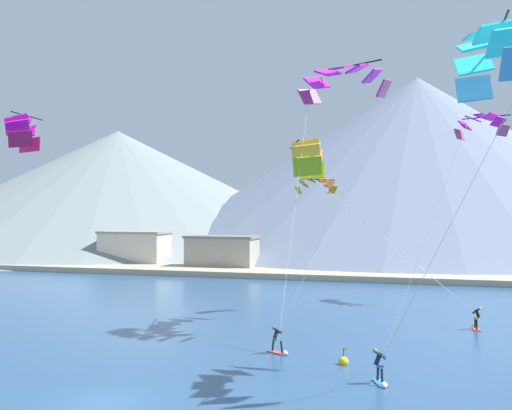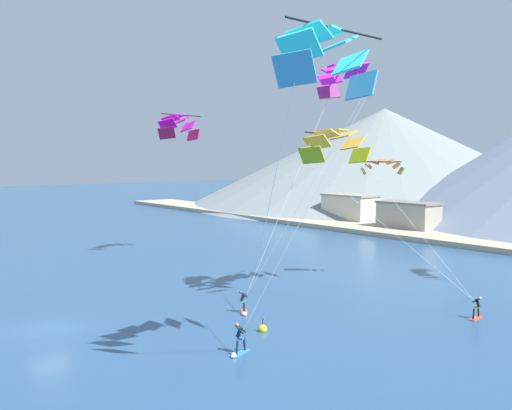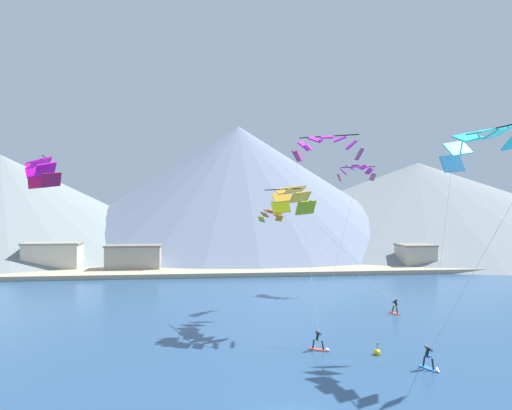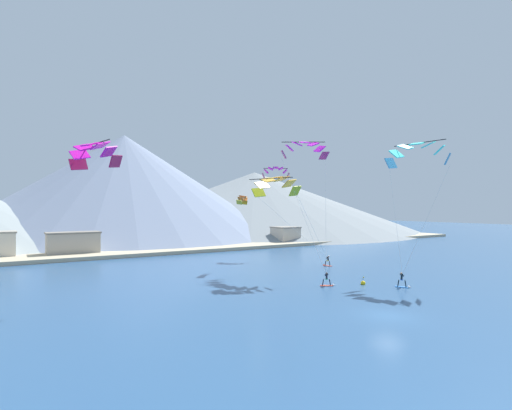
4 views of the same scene
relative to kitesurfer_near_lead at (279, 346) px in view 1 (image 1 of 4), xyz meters
The scene contains 16 objects.
ground_plane 12.86m from the kitesurfer_near_lead, 111.21° to the right, with size 400.00×400.00×0.00m, color navy.
kitesurfer_near_lead is the anchor object (origin of this frame).
kitesurfer_near_trail 16.08m from the kitesurfer_near_lead, 47.76° to the left, with size 0.68×1.78×1.66m.
kitesurfer_mid_center 8.38m from the kitesurfer_near_lead, 39.03° to the right, with size 1.02×1.76×1.80m.
parafoil_kite_near_lead 18.07m from the kitesurfer_near_lead, 71.14° to the left, with size 6.54×9.05×16.69m.
parafoil_kite_near_trail 15.17m from the kitesurfer_near_lead, 93.43° to the left, with size 13.43×7.91×12.00m.
parafoil_kite_mid_center 19.56m from the kitesurfer_near_lead, 17.30° to the right, with size 7.01×7.78×15.81m.
parafoil_kite_distant_high_outer 19.35m from the kitesurfer_near_lead, 95.16° to the left, with size 3.23×3.43×1.42m.
parafoil_kite_distant_low_drift 32.09m from the kitesurfer_near_lead, 66.61° to the left, with size 4.82×3.97×2.15m.
parafoil_kite_distant_mid_solo 29.07m from the kitesurfer_near_lead, 159.60° to the left, with size 4.42×6.23×2.86m.
race_marker_buoy 4.33m from the kitesurfer_near_lead, 20.91° to the right, with size 0.56×0.56×1.02m.
shoreline_strip 43.34m from the kitesurfer_near_lead, 96.16° to the left, with size 180.00×10.00×0.70m, color tan.
shore_building_harbour_front 58.60m from the kitesurfer_near_lead, 125.24° to the left, with size 9.24×5.02×4.91m.
shore_building_quay_east 50.04m from the kitesurfer_near_lead, 113.98° to the left, with size 9.13×4.33×4.55m.
mountain_peak_west_ridge 100.14m from the kitesurfer_near_lead, 123.74° to the left, with size 91.77×91.77×22.55m.
mountain_peak_east_shoulder 91.33m from the kitesurfer_near_lead, 89.72° to the left, with size 97.48×97.48×31.14m.
Camera 1 is at (15.69, -27.64, 8.73)m, focal length 50.00 mm.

